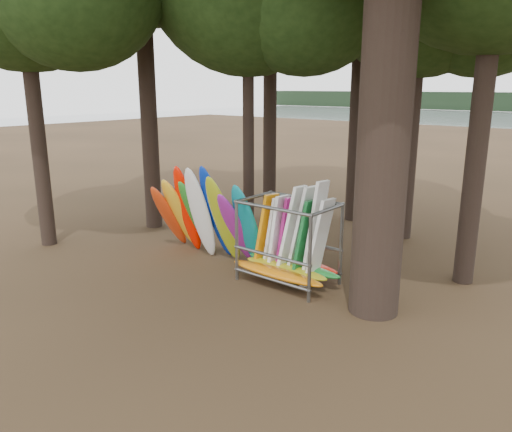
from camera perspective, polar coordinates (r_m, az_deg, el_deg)
The scene contains 3 objects.
ground at distance 14.24m, azimuth -3.32°, elevation -6.75°, with size 120.00×120.00×0.00m, color #47331E.
kayak_row at distance 15.27m, azimuth -5.83°, elevation -0.13°, with size 3.99×1.79×3.16m.
storage_rack at distance 13.44m, azimuth 3.76°, elevation -3.34°, with size 3.02×1.56×2.87m.
Camera 1 is at (9.04, -9.71, 5.17)m, focal length 35.00 mm.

